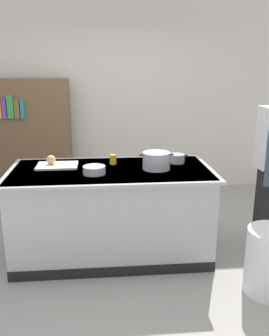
# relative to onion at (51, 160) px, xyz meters

# --- Properties ---
(ground_plane) EXTENTS (10.00, 10.00, 0.00)m
(ground_plane) POSITION_rel_onion_xyz_m (0.59, -0.17, -0.97)
(ground_plane) COLOR #9E9991
(back_wall) EXTENTS (6.40, 0.12, 3.00)m
(back_wall) POSITION_rel_onion_xyz_m (0.59, 1.93, 0.53)
(back_wall) COLOR silver
(back_wall) RESTS_ON ground_plane
(counter_island) EXTENTS (1.98, 0.98, 0.90)m
(counter_island) POSITION_rel_onion_xyz_m (0.59, -0.17, -0.50)
(counter_island) COLOR #B7BABF
(counter_island) RESTS_ON ground_plane
(cutting_board) EXTENTS (0.40, 0.28, 0.02)m
(cutting_board) POSITION_rel_onion_xyz_m (0.06, -0.02, -0.06)
(cutting_board) COLOR silver
(cutting_board) RESTS_ON counter_island
(onion) EXTENTS (0.09, 0.09, 0.09)m
(onion) POSITION_rel_onion_xyz_m (0.00, 0.00, 0.00)
(onion) COLOR tan
(onion) RESTS_ON cutting_board
(stock_pot) EXTENTS (0.33, 0.27, 0.17)m
(stock_pot) POSITION_rel_onion_xyz_m (1.03, -0.20, 0.02)
(stock_pot) COLOR #B7BABF
(stock_pot) RESTS_ON counter_island
(sauce_pan) EXTENTS (0.22, 0.16, 0.09)m
(sauce_pan) POSITION_rel_onion_xyz_m (1.28, 0.01, -0.02)
(sauce_pan) COLOR #99999E
(sauce_pan) RESTS_ON counter_island
(mixing_bowl) EXTENTS (0.21, 0.21, 0.08)m
(mixing_bowl) POSITION_rel_onion_xyz_m (0.43, -0.31, -0.03)
(mixing_bowl) COLOR #B7BABF
(mixing_bowl) RESTS_ON counter_island
(juice_cup) EXTENTS (0.07, 0.07, 0.10)m
(juice_cup) POSITION_rel_onion_xyz_m (0.62, 0.02, -0.02)
(juice_cup) COLOR yellow
(juice_cup) RESTS_ON counter_island
(bookshelf) EXTENTS (1.10, 0.31, 1.70)m
(bookshelf) POSITION_rel_onion_xyz_m (-0.49, 1.63, -0.11)
(bookshelf) COLOR brown
(bookshelf) RESTS_ON ground_plane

